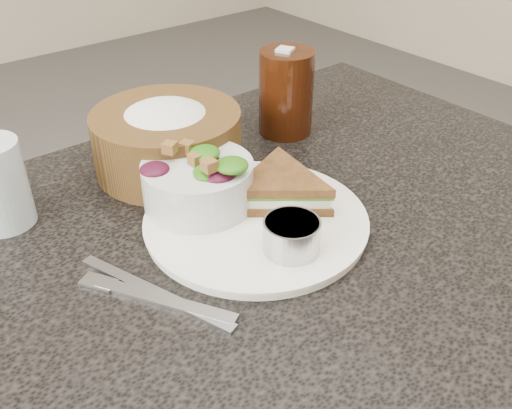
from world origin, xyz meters
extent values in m
cylinder|color=white|center=(0.01, 0.02, 0.76)|extent=(0.27, 0.27, 0.01)
cylinder|color=#A7A8AA|center=(0.00, -0.06, 0.78)|extent=(0.08, 0.08, 0.04)
cone|color=#FB5B09|center=(0.00, 0.10, 0.78)|extent=(0.10, 0.10, 0.03)
cube|color=#A7A7A7|center=(-0.15, -0.03, 0.75)|extent=(0.09, 0.14, 0.00)
cube|color=#A1A4AC|center=(-0.15, -0.01, 0.75)|extent=(0.08, 0.19, 0.00)
camera|label=1|loc=(-0.35, -0.42, 1.16)|focal=40.00mm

